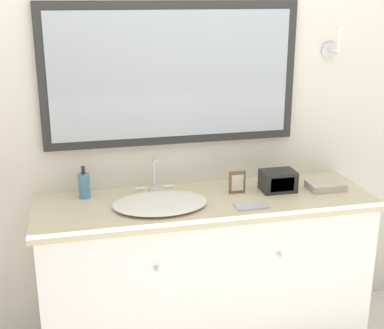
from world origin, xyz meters
name	(u,v)px	position (x,y,z in m)	size (l,w,h in m)	color
wall_back	(192,112)	(0.00, 0.63, 1.28)	(8.00, 0.18, 2.55)	silver
vanity_counter	(205,275)	(0.00, 0.32, 0.44)	(1.77, 0.57, 0.88)	white
sink_basin	(160,202)	(-0.25, 0.30, 0.90)	(0.48, 0.40, 0.21)	silver
soap_bottle	(84,185)	(-0.61, 0.50, 0.95)	(0.06, 0.06, 0.17)	teal
appliance_box	(278,181)	(0.42, 0.37, 0.94)	(0.18, 0.13, 0.11)	black
picture_frame	(237,182)	(0.19, 0.38, 0.94)	(0.09, 0.01, 0.12)	brown
hand_towel_near_sink	(326,186)	(0.68, 0.33, 0.90)	(0.19, 0.14, 0.04)	#B7A899
metal_tray	(251,206)	(0.20, 0.18, 0.89)	(0.16, 0.10, 0.01)	#ADADB2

